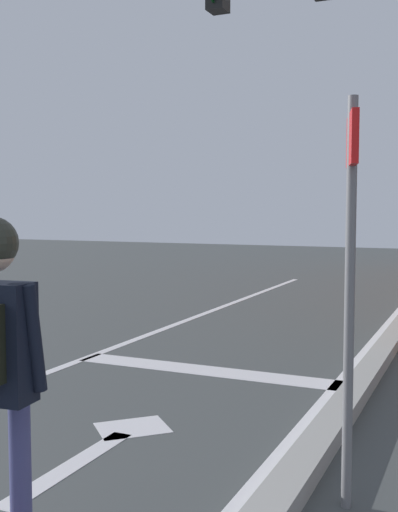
{
  "coord_description": "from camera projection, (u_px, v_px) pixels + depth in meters",
  "views": [
    {
      "loc": [
        4.06,
        0.51,
        1.78
      ],
      "look_at": [
        1.29,
        6.67,
        1.28
      ],
      "focal_mm": 44.4,
      "sensor_mm": 36.0,
      "label": 1
    }
  ],
  "objects": [
    {
      "name": "lane_arrow_head",
      "position": [
        133.0,
        427.0,
        5.15
      ],
      "size": [
        0.71,
        0.71,
        0.01
      ],
      "primitive_type": "cube",
      "rotation": [
        0.0,
        0.0,
        0.79
      ],
      "color": "silver",
      "rests_on": "ground"
    },
    {
      "name": "stop_bar",
      "position": [
        208.0,
        371.0,
        6.96
      ],
      "size": [
        3.13,
        0.4,
        0.01
      ],
      "primitive_type": "cube",
      "color": "silver",
      "rests_on": "ground"
    },
    {
      "name": "street_sign_post",
      "position": [
        351.0,
        244.0,
        3.67
      ],
      "size": [
        0.15,
        0.44,
        2.43
      ],
      "color": "slate",
      "rests_on": "ground"
    },
    {
      "name": "traffic_signal_mast",
      "position": [
        347.0,
        43.0,
        7.57
      ],
      "size": [
        4.21,
        0.34,
        5.31
      ],
      "color": "slate",
      "rests_on": "ground"
    },
    {
      "name": "curb_strip",
      "position": [
        346.0,
        404.0,
        5.55
      ],
      "size": [
        0.24,
        24.0,
        0.14
      ],
      "primitive_type": "cube",
      "color": "#A4A29B",
      "rests_on": "ground"
    },
    {
      "name": "lane_arrow_stem",
      "position": [
        71.0,
        466.0,
        4.38
      ],
      "size": [
        0.16,
        1.4,
        0.01
      ],
      "primitive_type": "cube",
      "color": "silver",
      "rests_on": "ground"
    },
    {
      "name": "lane_line_curbside",
      "position": [
        318.0,
        408.0,
        5.66
      ],
      "size": [
        0.12,
        20.0,
        0.01
      ],
      "primitive_type": "cube",
      "color": "silver",
      "rests_on": "ground"
    },
    {
      "name": "lane_line_center",
      "position": [
        47.0,
        373.0,
        6.88
      ],
      "size": [
        0.12,
        20.0,
        0.01
      ],
      "primitive_type": "cube",
      "color": "silver",
      "rests_on": "ground"
    }
  ]
}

